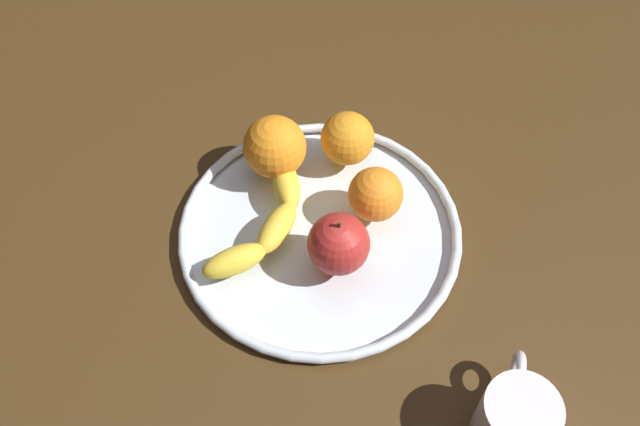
{
  "coord_description": "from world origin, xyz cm",
  "views": [
    {
      "loc": [
        -45.46,
        -8.66,
        70.86
      ],
      "look_at": [
        0.0,
        0.0,
        4.8
      ],
      "focal_mm": 39.16,
      "sensor_mm": 36.0,
      "label": 1
    }
  ],
  "objects_px": {
    "banana": "(267,221)",
    "ambient_mug": "(515,419)",
    "orange_back_right": "(347,138)",
    "orange_center": "(275,147)",
    "fruit_bowl": "(320,232)",
    "orange_back_left": "(376,194)",
    "apple": "(339,244)"
  },
  "relations": [
    {
      "from": "orange_center",
      "to": "orange_back_right",
      "type": "bearing_deg",
      "value": -67.67
    },
    {
      "from": "apple",
      "to": "ambient_mug",
      "type": "distance_m",
      "value": 0.26
    },
    {
      "from": "apple",
      "to": "orange_back_right",
      "type": "relative_size",
      "value": 1.17
    },
    {
      "from": "banana",
      "to": "ambient_mug",
      "type": "bearing_deg",
      "value": -106.24
    },
    {
      "from": "fruit_bowl",
      "to": "orange_center",
      "type": "xyz_separation_m",
      "value": [
        0.08,
        0.07,
        0.05
      ]
    },
    {
      "from": "orange_back_right",
      "to": "ambient_mug",
      "type": "bearing_deg",
      "value": -145.15
    },
    {
      "from": "orange_back_left",
      "to": "fruit_bowl",
      "type": "bearing_deg",
      "value": 121.68
    },
    {
      "from": "banana",
      "to": "ambient_mug",
      "type": "xyz_separation_m",
      "value": [
        -0.19,
        -0.29,
        0.0
      ]
    },
    {
      "from": "fruit_bowl",
      "to": "ambient_mug",
      "type": "bearing_deg",
      "value": -130.63
    },
    {
      "from": "orange_back_left",
      "to": "orange_back_right",
      "type": "bearing_deg",
      "value": 30.71
    },
    {
      "from": "banana",
      "to": "orange_back_left",
      "type": "distance_m",
      "value": 0.13
    },
    {
      "from": "banana",
      "to": "orange_back_right",
      "type": "relative_size",
      "value": 2.93
    },
    {
      "from": "banana",
      "to": "orange_back_right",
      "type": "xyz_separation_m",
      "value": [
        0.13,
        -0.07,
        0.02
      ]
    },
    {
      "from": "fruit_bowl",
      "to": "orange_back_left",
      "type": "xyz_separation_m",
      "value": [
        0.04,
        -0.06,
        0.04
      ]
    },
    {
      "from": "fruit_bowl",
      "to": "orange_back_right",
      "type": "bearing_deg",
      "value": -6.4
    },
    {
      "from": "fruit_bowl",
      "to": "orange_back_right",
      "type": "relative_size",
      "value": 5.03
    },
    {
      "from": "orange_back_left",
      "to": "banana",
      "type": "bearing_deg",
      "value": 112.26
    },
    {
      "from": "apple",
      "to": "orange_back_right",
      "type": "height_order",
      "value": "apple"
    },
    {
      "from": "fruit_bowl",
      "to": "orange_back_left",
      "type": "bearing_deg",
      "value": -58.32
    },
    {
      "from": "apple",
      "to": "orange_back_right",
      "type": "bearing_deg",
      "value": 5.85
    },
    {
      "from": "banana",
      "to": "ambient_mug",
      "type": "distance_m",
      "value": 0.35
    },
    {
      "from": "orange_center",
      "to": "fruit_bowl",
      "type": "bearing_deg",
      "value": -138.23
    },
    {
      "from": "fruit_bowl",
      "to": "orange_back_left",
      "type": "height_order",
      "value": "orange_back_left"
    },
    {
      "from": "orange_back_right",
      "to": "orange_center",
      "type": "bearing_deg",
      "value": 112.33
    },
    {
      "from": "apple",
      "to": "ambient_mug",
      "type": "bearing_deg",
      "value": -127.81
    },
    {
      "from": "banana",
      "to": "orange_back_right",
      "type": "distance_m",
      "value": 0.15
    },
    {
      "from": "orange_center",
      "to": "orange_back_left",
      "type": "bearing_deg",
      "value": -108.39
    },
    {
      "from": "fruit_bowl",
      "to": "banana",
      "type": "distance_m",
      "value": 0.07
    },
    {
      "from": "banana",
      "to": "fruit_bowl",
      "type": "bearing_deg",
      "value": -62.12
    },
    {
      "from": "apple",
      "to": "orange_center",
      "type": "xyz_separation_m",
      "value": [
        0.12,
        0.1,
        0.0
      ]
    },
    {
      "from": "fruit_bowl",
      "to": "ambient_mug",
      "type": "height_order",
      "value": "ambient_mug"
    },
    {
      "from": "fruit_bowl",
      "to": "orange_center",
      "type": "bearing_deg",
      "value": 41.77
    }
  ]
}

